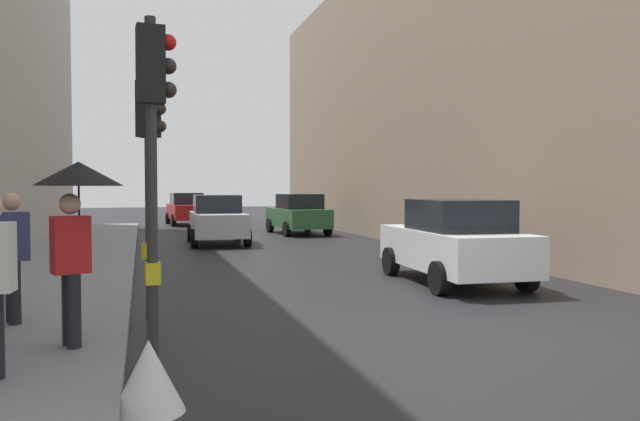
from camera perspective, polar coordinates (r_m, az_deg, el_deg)
ground_plane at (r=8.64m, az=14.56°, el=-11.28°), size 120.00×120.00×0.00m
sidewalk_kerb at (r=13.45m, az=-24.42°, el=-6.26°), size 3.31×40.00×0.16m
building_facade_right at (r=26.69m, az=17.89°, el=10.04°), size 12.00×29.46×11.47m
traffic_light_near_right at (r=9.39m, az=-15.81°, el=5.44°), size 0.45×0.35×3.70m
traffic_light_near_left at (r=6.90m, az=-15.52°, el=7.61°), size 0.44×0.26×3.86m
car_white_compact at (r=12.95m, az=12.60°, el=-2.88°), size 2.23×4.31×1.76m
car_red_sedan at (r=34.11m, az=-12.51°, el=0.16°), size 2.25×4.32×1.76m
car_silver_hatchback at (r=22.07m, az=-9.71°, el=-0.84°), size 2.12×4.25×1.76m
car_green_estate at (r=26.39m, az=-2.09°, el=-0.34°), size 2.21×4.30×1.76m
pedestrian_with_umbrella at (r=7.50m, az=-22.12°, el=0.82°), size 1.00×1.00×2.14m
pedestrian_with_grey_backpack at (r=9.14m, az=-27.43°, el=-3.32°), size 0.66×0.46×1.77m
warning_sign_triangle at (r=5.72m, az=-15.93°, el=-14.86°), size 0.64×0.64×0.65m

